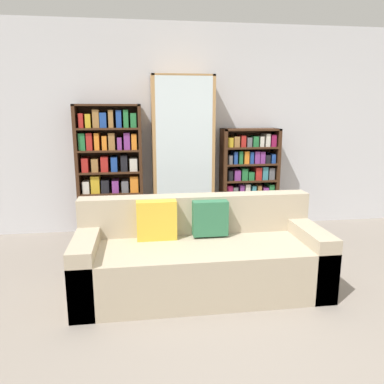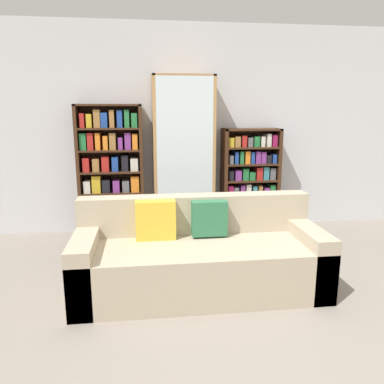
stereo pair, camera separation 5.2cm
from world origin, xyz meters
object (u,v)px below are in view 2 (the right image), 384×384
(bookshelf_left, at_px, (111,172))
(wine_bottle, at_px, (231,241))
(bookshelf_right, at_px, (250,181))
(couch, at_px, (199,258))
(display_cabinet, at_px, (184,157))

(bookshelf_left, relative_size, wine_bottle, 4.75)
(bookshelf_right, relative_size, wine_bottle, 3.87)
(wine_bottle, bearing_deg, bookshelf_left, 147.42)
(couch, xyz_separation_m, bookshelf_right, (0.95, 1.68, 0.37))
(couch, height_order, bookshelf_right, bookshelf_right)
(couch, relative_size, display_cabinet, 1.08)
(couch, height_order, display_cabinet, display_cabinet)
(bookshelf_left, xyz_separation_m, bookshelf_right, (1.84, 0.00, -0.16))
(couch, bearing_deg, wine_bottle, 58.69)
(display_cabinet, xyz_separation_m, bookshelf_right, (0.90, 0.01, -0.34))
(couch, relative_size, bookshelf_right, 1.60)
(bookshelf_left, xyz_separation_m, wine_bottle, (1.38, -0.88, -0.68))
(bookshelf_left, height_order, display_cabinet, display_cabinet)
(couch, height_order, wine_bottle, couch)
(bookshelf_left, bearing_deg, couch, -62.11)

